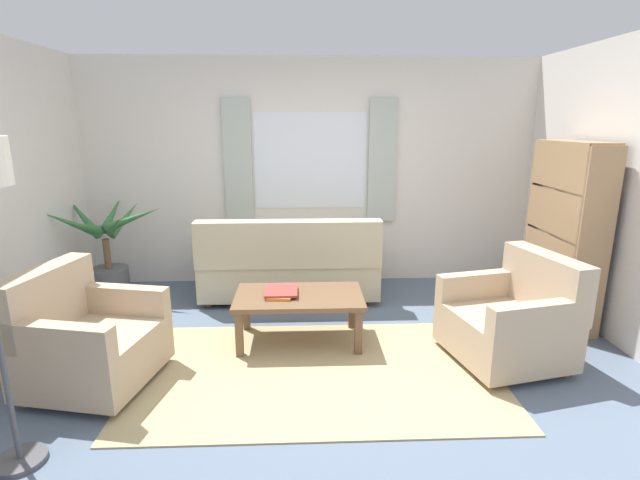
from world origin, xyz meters
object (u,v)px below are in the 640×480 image
Objects in this scene: coffee_table at (299,301)px; potted_plant at (107,256)px; book_stack_on_table at (281,292)px; bookshelf at (562,243)px; armchair_left at (85,339)px; armchair_right at (512,319)px; couch at (290,266)px.

coffee_table is 2.36m from potted_plant.
bookshelf reaches higher than book_stack_on_table.
armchair_left is at bearing -155.37° from book_stack_on_table.
armchair_right is at bearing -22.00° from potted_plant.
armchair_left is at bearing -98.45° from armchair_right.
potted_plant is at bearing 149.86° from book_stack_on_table.
couch reaches higher than armchair_left.
couch reaches higher than armchair_right.
couch is 1.91× the size of armchair_right.
coffee_table is 3.17× the size of book_stack_on_table.
armchair_left reaches higher than book_stack_on_table.
potted_plant reaches higher than couch.
potted_plant is (-1.91, 1.11, 0.02)m from book_stack_on_table.
armchair_right reaches higher than book_stack_on_table.
armchair_right reaches higher than coffee_table.
armchair_right is 0.91× the size of coffee_table.
potted_plant is at bearing 80.68° from bookshelf.
potted_plant is 0.72× the size of bookshelf.
armchair_left is at bearing 49.56° from couch.
bookshelf reaches higher than couch.
potted_plant is at bearing 28.20° from armchair_left.
bookshelf is at bearing 122.42° from armchair_right.
potted_plant reaches higher than book_stack_on_table.
couch is 1.92× the size of armchair_left.
armchair_right is (3.25, 0.22, 0.00)m from armchair_left.
bookshelf is (2.64, 0.36, 0.32)m from book_stack_on_table.
armchair_right is 1.75m from coffee_table.
armchair_left is 0.99× the size of armchair_right.
bookshelf is at bearing 165.02° from couch.
book_stack_on_table is (1.39, 0.64, 0.11)m from armchair_left.
armchair_right is (1.81, -1.47, -0.01)m from couch.
coffee_table is 0.64× the size of bookshelf.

